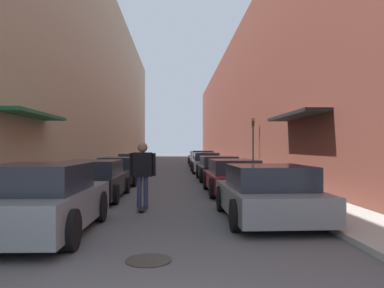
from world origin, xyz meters
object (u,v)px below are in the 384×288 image
Objects in this scene: parked_car_left_3 at (134,164)px; parked_car_right_2 at (218,169)px; parked_car_left_0 at (41,201)px; parked_car_left_2 at (119,171)px; skateboarder at (143,169)px; parked_car_right_5 at (198,158)px; parked_car_right_1 at (233,177)px; parked_car_left_4 at (140,161)px; parked_car_right_0 at (268,194)px; traffic_light at (253,139)px; parked_car_right_3 at (206,163)px; manhole_cover at (149,260)px; parked_car_right_4 at (202,160)px; parked_car_left_1 at (94,180)px.

parked_car_left_3 is 1.08× the size of parked_car_right_2.
parked_car_left_0 is 10.21m from parked_car_left_2.
parked_car_right_5 is at bearing 83.38° from skateboarder.
parked_car_left_0 is at bearing -127.20° from parked_car_right_1.
parked_car_right_0 is (4.94, -20.51, 0.00)m from parked_car_left_4.
skateboarder is at bearing -114.91° from traffic_light.
parked_car_right_3 is 6.23× the size of manhole_cover.
parked_car_right_3 is at bearing 57.27° from parked_car_left_2.
parked_car_left_2 is 1.04× the size of parked_car_right_2.
parked_car_right_1 is 1.37× the size of traffic_light.
parked_car_right_5 is (-0.00, 17.37, 0.02)m from parked_car_right_2.
parked_car_right_4 is at bearing 18.19° from parked_car_left_4.
parked_car_right_0 is at bearing 14.99° from parked_car_left_0.
manhole_cover is (-2.57, -13.39, -0.60)m from parked_car_right_2.
parked_car_right_5 is at bearing 90.08° from parked_car_right_4.
parked_car_left_4 is 11.29m from parked_car_right_2.
parked_car_left_4 is 21.09m from parked_car_right_0.
parked_car_right_5 is at bearing 89.22° from parked_car_right_3.
skateboarder is 12.96m from traffic_light.
skateboarder is 0.56× the size of traffic_light.
parked_car_right_5 is (4.81, 12.83, 0.00)m from parked_car_left_3.
traffic_light is at bearing -50.21° from parked_car_right_3.
parked_car_left_4 is 19.21m from skateboarder.
parked_car_left_2 is at bearing -89.39° from parked_car_left_4.
parked_car_left_4 is at bearing 107.37° from parked_car_right_1.
parked_car_left_0 is at bearing -89.63° from parked_car_left_4.
skateboarder is (1.88, -19.11, 0.52)m from parked_car_left_4.
parked_car_right_0 is 13.42m from traffic_light.
parked_car_left_4 is 1.39× the size of traffic_light.
parked_car_right_1 is at bearing 72.59° from manhole_cover.
parked_car_left_1 reaches higher than parked_car_right_2.
traffic_light reaches higher than parked_car_left_2.
parked_car_right_5 is at bearing 85.23° from manhole_cover.
parked_car_left_4 is at bearing 115.94° from parked_car_right_2.
parked_car_left_1 reaches higher than parked_car_left_2.
parked_car_right_4 is (4.80, 23.42, -0.00)m from parked_car_left_0.
parked_car_left_0 reaches higher than parked_car_left_2.
parked_car_right_1 is 2.43× the size of skateboarder.
parked_car_right_3 is 5.96m from parked_car_right_4.
manhole_cover is at bearing -95.85° from parked_car_right_4.
parked_car_left_2 is at bearing 89.20° from parked_car_left_1.
parked_car_left_3 is 1.12× the size of parked_car_right_5.
traffic_light reaches higher than parked_car_left_0.
parked_car_right_1 is at bearing -106.71° from traffic_light.
parked_car_right_5 is 6.15× the size of manhole_cover.
parked_car_right_3 is 0.96× the size of parked_car_right_4.
parked_car_left_0 is 0.87× the size of parked_car_left_4.
parked_car_left_0 is 0.91× the size of parked_car_right_3.
traffic_light reaches higher than parked_car_left_4.
parked_car_right_1 is 6.42× the size of manhole_cover.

